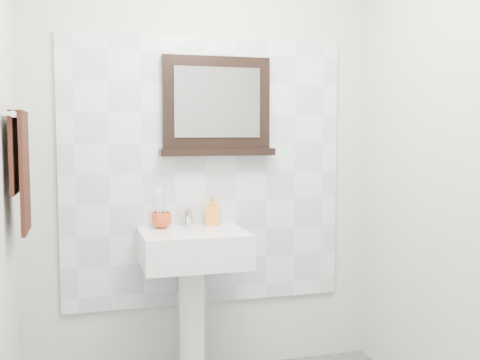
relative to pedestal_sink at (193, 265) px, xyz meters
name	(u,v)px	position (x,y,z in m)	size (l,w,h in m)	color
back_wall	(205,155)	(0.12, 0.23, 0.57)	(2.00, 0.01, 2.50)	beige
front_wall	(452,198)	(0.12, -1.97, 0.57)	(2.00, 0.01, 2.50)	beige
splashback	(206,173)	(0.12, 0.21, 0.47)	(1.60, 0.02, 1.50)	silver
pedestal_sink	(193,265)	(0.00, 0.00, 0.00)	(0.55, 0.44, 0.96)	white
toothbrush_cup	(161,220)	(-0.15, 0.12, 0.23)	(0.11, 0.11, 0.09)	#BF4116
toothbrushes	(161,206)	(-0.15, 0.12, 0.31)	(0.05, 0.04, 0.21)	white
soap_dispenser	(213,210)	(0.14, 0.15, 0.27)	(0.07, 0.08, 0.16)	orange
framed_mirror	(217,109)	(0.18, 0.19, 0.83)	(0.65, 0.11, 0.55)	black
towel_bar	(17,115)	(-0.83, -0.18, 0.78)	(0.07, 0.40, 0.03)	silver
hand_towel	(20,162)	(-0.82, -0.18, 0.57)	(0.06, 0.30, 0.55)	black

